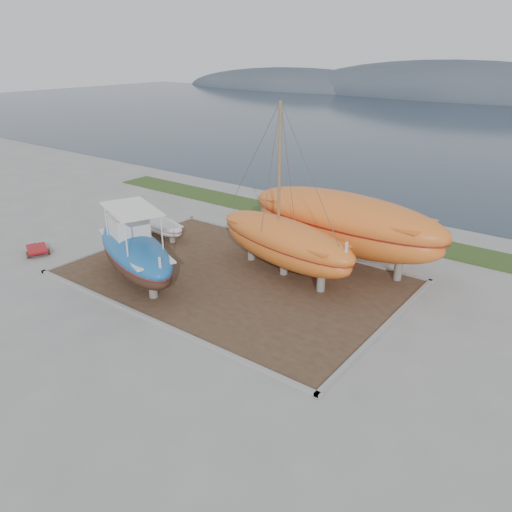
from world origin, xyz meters
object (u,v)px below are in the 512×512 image
Objects in this scene: orange_sailboat at (285,193)px; orange_bare_hull at (343,230)px; blue_caique at (134,244)px; white_dinghy at (163,228)px; red_trailer at (37,251)px.

orange_sailboat is 0.77× the size of orange_bare_hull.
orange_sailboat reaches higher than blue_caique.
orange_sailboat is at bearing 12.81° from white_dinghy.
orange_sailboat is 4.69m from orange_bare_hull.
white_dinghy is (-3.80, 5.53, -1.45)m from blue_caique.
white_dinghy is 8.01m from red_trailer.
red_trailer is at bearing -109.48° from white_dinghy.
orange_sailboat reaches higher than white_dinghy.
white_dinghy is at bearing -168.50° from orange_sailboat.
orange_sailboat reaches higher than red_trailer.
orange_bare_hull is (11.72, 3.38, 1.44)m from white_dinghy.
orange_bare_hull is at bearing 69.93° from blue_caique.
red_trailer is (-4.29, -6.75, -0.51)m from white_dinghy.
orange_bare_hull is at bearing 29.04° from white_dinghy.
orange_bare_hull is (1.83, 3.40, -2.66)m from orange_sailboat.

